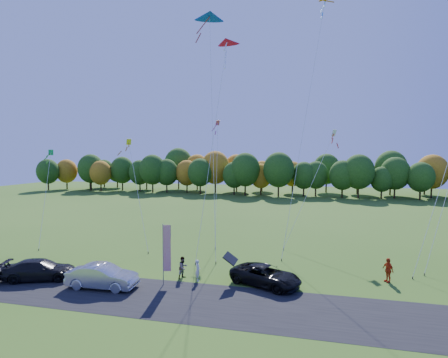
% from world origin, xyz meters
% --- Properties ---
extents(ground, '(160.00, 160.00, 0.00)m').
position_xyz_m(ground, '(0.00, 0.00, 0.00)').
color(ground, '#2F5516').
extents(asphalt_strip, '(90.00, 6.00, 0.01)m').
position_xyz_m(asphalt_strip, '(0.00, -4.00, 0.01)').
color(asphalt_strip, black).
rests_on(asphalt_strip, ground).
extents(tree_line, '(116.00, 12.00, 10.00)m').
position_xyz_m(tree_line, '(0.00, 55.00, 0.00)').
color(tree_line, '#1E4711').
rests_on(tree_line, ground).
extents(black_suv, '(5.56, 4.11, 1.40)m').
position_xyz_m(black_suv, '(4.51, -0.27, 0.70)').
color(black_suv, black).
rests_on(black_suv, ground).
extents(silver_sedan, '(4.94, 1.91, 1.61)m').
position_xyz_m(silver_sedan, '(-6.40, -3.34, 0.80)').
color(silver_sedan, '#B7B7BC').
rests_on(silver_sedan, ground).
extents(dark_truck_a, '(5.46, 3.72, 1.47)m').
position_xyz_m(dark_truck_a, '(-11.79, -2.96, 0.73)').
color(dark_truck_a, black).
rests_on(dark_truck_a, ground).
extents(person_tailgate_a, '(0.57, 0.67, 1.56)m').
position_xyz_m(person_tailgate_a, '(-0.40, -0.55, 0.78)').
color(person_tailgate_a, silver).
rests_on(person_tailgate_a, ground).
extents(person_tailgate_b, '(0.89, 0.97, 1.61)m').
position_xyz_m(person_tailgate_b, '(-1.64, -0.27, 0.80)').
color(person_tailgate_b, gray).
rests_on(person_tailgate_b, ground).
extents(person_east, '(0.87, 1.11, 1.75)m').
position_xyz_m(person_east, '(13.01, 2.40, 0.88)').
color(person_east, red).
rests_on(person_east, ground).
extents(feather_flag, '(0.57, 0.20, 4.38)m').
position_xyz_m(feather_flag, '(-2.31, -1.81, 2.68)').
color(feather_flag, '#999999').
rests_on(feather_flag, ground).
extents(kite_delta_blue, '(4.64, 10.18, 25.66)m').
position_xyz_m(kite_delta_blue, '(-1.69, 8.18, 12.51)').
color(kite_delta_blue, '#4C3F33').
rests_on(kite_delta_blue, ground).
extents(kite_parafoil_orange, '(5.76, 13.51, 27.48)m').
position_xyz_m(kite_parafoil_orange, '(7.07, 12.11, 13.54)').
color(kite_parafoil_orange, '#4C3F33').
rests_on(kite_parafoil_orange, ground).
extents(kite_delta_red, '(2.41, 9.51, 22.09)m').
position_xyz_m(kite_delta_red, '(-1.32, 7.60, 11.56)').
color(kite_delta_red, '#4C3F33').
rests_on(kite_delta_red, ground).
extents(kite_diamond_yellow, '(5.32, 6.03, 11.20)m').
position_xyz_m(kite_diamond_yellow, '(-9.37, 7.73, 5.38)').
color(kite_diamond_yellow, '#4C3F33').
rests_on(kite_diamond_yellow, ground).
extents(kite_diamond_green, '(4.23, 7.05, 10.08)m').
position_xyz_m(kite_diamond_green, '(-19.48, 6.77, 4.81)').
color(kite_diamond_green, '#4C3F33').
rests_on(kite_diamond_green, ground).
extents(kite_diamond_white, '(5.50, 6.95, 12.22)m').
position_xyz_m(kite_diamond_white, '(7.58, 12.37, 5.87)').
color(kite_diamond_white, '#4C3F33').
rests_on(kite_diamond_white, ground).
extents(kite_diamond_pink, '(2.09, 7.64, 13.44)m').
position_xyz_m(kite_diamond_pink, '(-2.13, 11.53, 6.57)').
color(kite_diamond_pink, '#4C3F33').
rests_on(kite_diamond_pink, ground).
extents(kite_diamond_blue_low, '(3.53, 4.48, 8.18)m').
position_xyz_m(kite_diamond_blue_low, '(17.55, 6.46, 3.92)').
color(kite_diamond_blue_low, '#4C3F33').
rests_on(kite_diamond_blue_low, ground).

